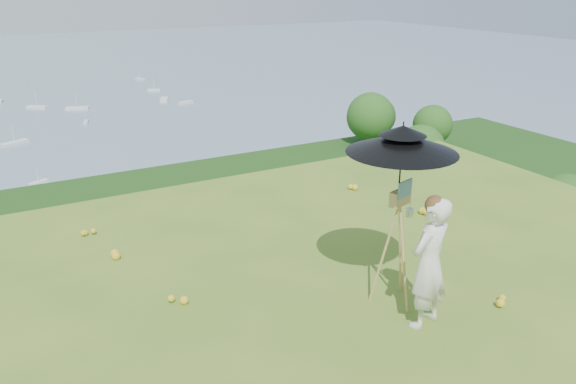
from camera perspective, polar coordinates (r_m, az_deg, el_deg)
ground at (r=6.51m, az=11.57°, el=-17.93°), size 14.00×14.00×0.00m
shoreline_tier at (r=88.42m, az=-23.35°, el=-7.96°), size 170.00×28.00×8.00m
slope_trees at (r=43.32m, az=-21.17°, el=-6.76°), size 110.00×50.00×6.00m
harbor_town at (r=85.67m, az=-23.96°, el=-4.13°), size 110.00×22.00×5.00m
wildflowers at (r=6.62m, az=10.18°, el=-16.41°), size 10.00×10.50×0.12m
painter at (r=6.97m, az=14.13°, el=-7.03°), size 0.71×0.56×1.70m
field_easel at (r=7.37m, az=10.98°, el=-5.06°), size 0.81×0.81×1.72m
sun_umbrella at (r=7.00m, az=11.38°, el=2.94°), size 1.71×1.71×1.03m
painter_cap at (r=6.65m, az=14.73°, el=-0.91°), size 0.25×0.29×0.10m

